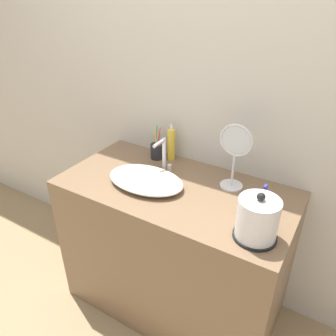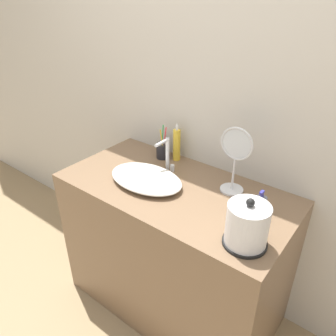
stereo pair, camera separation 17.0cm
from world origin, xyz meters
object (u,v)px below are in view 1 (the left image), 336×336
object	(u,v)px
faucet	(164,154)
electric_kettle	(257,220)
vanity_mirror	(235,153)
lotion_bottle	(264,200)
shampoo_bottle	(171,144)
toothbrush_cup	(157,151)

from	to	relation	value
faucet	electric_kettle	size ratio (longest dim) A/B	0.88
faucet	vanity_mirror	xyz separation A→B (m)	(0.39, 0.04, 0.09)
faucet	vanity_mirror	distance (m)	0.41
lotion_bottle	shampoo_bottle	world-z (taller)	shampoo_bottle
toothbrush_cup	lotion_bottle	size ratio (longest dim) A/B	1.50
faucet	vanity_mirror	bearing A→B (deg)	5.57
shampoo_bottle	electric_kettle	bearing A→B (deg)	-32.82
faucet	lotion_bottle	size ratio (longest dim) A/B	1.40
toothbrush_cup	vanity_mirror	world-z (taller)	vanity_mirror
electric_kettle	toothbrush_cup	world-z (taller)	electric_kettle
toothbrush_cup	shampoo_bottle	distance (m)	0.10
faucet	toothbrush_cup	bearing A→B (deg)	136.99
shampoo_bottle	vanity_mirror	distance (m)	0.45
electric_kettle	toothbrush_cup	distance (m)	0.85
faucet	shampoo_bottle	distance (m)	0.15
lotion_bottle	shampoo_bottle	xyz separation A→B (m)	(-0.63, 0.22, 0.05)
vanity_mirror	toothbrush_cup	bearing A→B (deg)	172.05
toothbrush_cup	vanity_mirror	bearing A→B (deg)	-7.95
lotion_bottle	vanity_mirror	size ratio (longest dim) A/B	0.40
lotion_bottle	vanity_mirror	world-z (taller)	vanity_mirror
electric_kettle	lotion_bottle	distance (m)	0.21
shampoo_bottle	vanity_mirror	xyz separation A→B (m)	(0.43, -0.10, 0.10)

